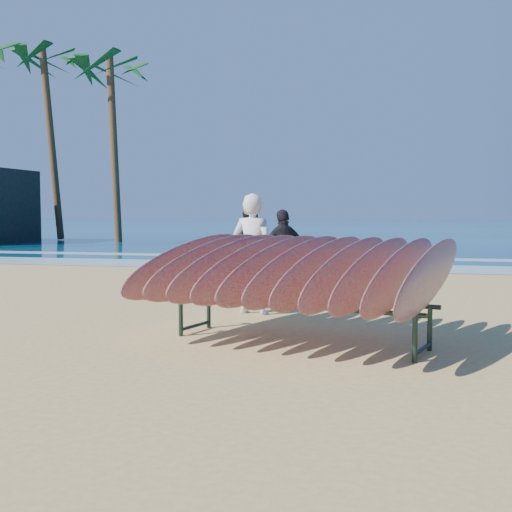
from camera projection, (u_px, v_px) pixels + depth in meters
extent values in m
plane|color=tan|center=(242.00, 334.00, 8.20)|extent=(120.00, 120.00, 0.00)
plane|color=navy|center=(383.00, 227.00, 61.63)|extent=(160.00, 160.00, 0.00)
plane|color=white|center=(330.00, 267.00, 17.91)|extent=(160.00, 160.00, 0.00)
plane|color=white|center=(342.00, 258.00, 21.32)|extent=(160.00, 160.00, 0.00)
cylinder|color=#1C2E23|center=(181.00, 316.00, 8.07)|extent=(0.06, 0.06, 0.50)
cylinder|color=#1C2E23|center=(415.00, 339.00, 6.67)|extent=(0.06, 0.06, 0.50)
cylinder|color=#1C2E23|center=(209.00, 309.00, 8.64)|extent=(0.06, 0.06, 0.50)
cylinder|color=#1C2E23|center=(430.00, 329.00, 7.24)|extent=(0.06, 0.06, 0.50)
cylinder|color=#1C2E23|center=(287.00, 305.00, 7.35)|extent=(3.10, 0.90, 0.06)
cylinder|color=#1C2E23|center=(310.00, 298.00, 7.92)|extent=(3.10, 0.90, 0.06)
cylinder|color=#1C2E23|center=(195.00, 326.00, 8.37)|extent=(0.22, 0.64, 0.04)
cylinder|color=#1C2E23|center=(422.00, 349.00, 6.96)|extent=(0.22, 0.64, 0.04)
ellipsoid|color=maroon|center=(190.00, 264.00, 8.34)|extent=(0.83, 2.79, 1.02)
ellipsoid|color=maroon|center=(210.00, 265.00, 8.20)|extent=(0.83, 2.79, 1.02)
ellipsoid|color=maroon|center=(231.00, 266.00, 8.05)|extent=(0.83, 2.79, 1.02)
ellipsoid|color=maroon|center=(253.00, 267.00, 7.90)|extent=(0.83, 2.79, 1.02)
ellipsoid|color=maroon|center=(275.00, 268.00, 7.75)|extent=(0.83, 2.79, 1.02)
ellipsoid|color=maroon|center=(299.00, 269.00, 7.61)|extent=(0.83, 2.79, 1.02)
ellipsoid|color=maroon|center=(323.00, 270.00, 7.46)|extent=(0.83, 2.79, 1.02)
ellipsoid|color=maroon|center=(348.00, 271.00, 7.31)|extent=(0.83, 2.79, 1.02)
ellipsoid|color=maroon|center=(374.00, 272.00, 7.17)|extent=(0.83, 2.79, 1.02)
ellipsoid|color=maroon|center=(402.00, 274.00, 7.02)|extent=(0.83, 2.79, 1.02)
ellipsoid|color=maroon|center=(430.00, 275.00, 6.87)|extent=(0.83, 2.79, 1.02)
imported|color=silver|center=(253.00, 254.00, 9.77)|extent=(0.74, 0.55, 1.84)
imported|color=black|center=(252.00, 249.00, 12.80)|extent=(0.89, 0.75, 1.62)
imported|color=black|center=(284.00, 251.00, 12.27)|extent=(0.97, 0.90, 1.60)
cylinder|color=brown|center=(114.00, 151.00, 30.87)|extent=(0.36, 1.06, 8.83)
cylinder|color=brown|center=(52.00, 145.00, 33.20)|extent=(0.36, 1.77, 9.86)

